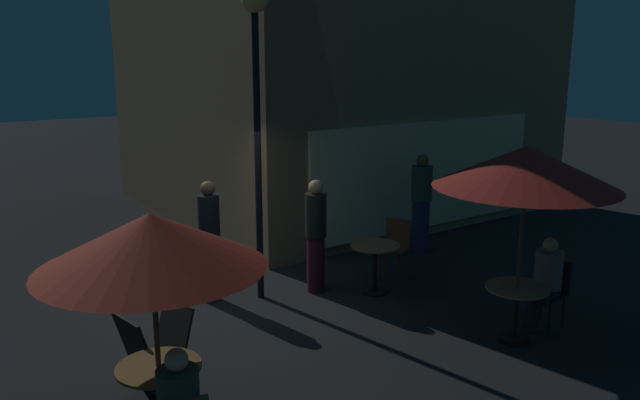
{
  "coord_description": "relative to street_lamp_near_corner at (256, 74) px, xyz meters",
  "views": [
    {
      "loc": [
        -3.71,
        -7.88,
        3.55
      ],
      "look_at": [
        1.66,
        -0.36,
        1.43
      ],
      "focal_mm": 35.55,
      "sensor_mm": 36.0,
      "label": 1
    }
  ],
  "objects": [
    {
      "name": "ground_plane",
      "position": [
        -0.78,
        0.07,
        -3.29
      ],
      "size": [
        60.0,
        60.0,
        0.0
      ],
      "primitive_type": "plane",
      "color": "black"
    },
    {
      "name": "cafe_building",
      "position": [
        3.38,
        3.29,
        0.75
      ],
      "size": [
        8.16,
        7.52,
        8.09
      ],
      "color": "#9B7D55",
      "rests_on": "ground"
    },
    {
      "name": "street_lamp_near_corner",
      "position": [
        0.0,
        0.0,
        0.0
      ],
      "size": [
        0.37,
        0.37,
        4.47
      ],
      "color": "black",
      "rests_on": "ground"
    },
    {
      "name": "menu_sandwich_board",
      "position": [
        -2.33,
        -1.81,
        -2.8
      ],
      "size": [
        0.74,
        0.65,
        0.96
      ],
      "rotation": [
        0.0,
        0.0,
        0.16
      ],
      "color": "black",
      "rests_on": "ground"
    },
    {
      "name": "cafe_table_0",
      "position": [
        1.85,
        -3.18,
        -2.74
      ],
      "size": [
        0.79,
        0.79,
        0.73
      ],
      "color": "black",
      "rests_on": "ground"
    },
    {
      "name": "cafe_table_1",
      "position": [
        -2.6,
        -2.61,
        -2.72
      ],
      "size": [
        0.79,
        0.79,
        0.77
      ],
      "color": "black",
      "rests_on": "ground"
    },
    {
      "name": "cafe_table_2",
      "position": [
        1.5,
        -0.86,
        -2.72
      ],
      "size": [
        0.76,
        0.76,
        0.77
      ],
      "color": "black",
      "rests_on": "ground"
    },
    {
      "name": "patio_umbrella_0",
      "position": [
        1.85,
        -3.18,
        -1.05
      ],
      "size": [
        2.22,
        2.22,
        2.5
      ],
      "color": "black",
      "rests_on": "ground"
    },
    {
      "name": "patio_umbrella_1",
      "position": [
        -2.6,
        -2.61,
        -1.34
      ],
      "size": [
        2.04,
        2.04,
        2.21
      ],
      "color": "black",
      "rests_on": "ground"
    },
    {
      "name": "cafe_chair_0",
      "position": [
        2.63,
        -3.13,
        -2.74
      ],
      "size": [
        0.44,
        0.44,
        0.91
      ],
      "rotation": [
        0.0,
        0.0,
        -3.08
      ],
      "color": "black",
      "rests_on": "ground"
    },
    {
      "name": "cafe_chair_2",
      "position": [
        2.25,
        -0.5,
        -2.71
      ],
      "size": [
        0.55,
        0.55,
        0.95
      ],
      "rotation": [
        0.0,
        0.0,
        -2.69
      ],
      "color": "brown",
      "rests_on": "ground"
    },
    {
      "name": "patron_seated_0",
      "position": [
        2.49,
        -3.14,
        -2.59
      ],
      "size": [
        0.55,
        0.38,
        1.24
      ],
      "rotation": [
        0.0,
        0.0,
        -3.08
      ],
      "color": "#212228",
      "rests_on": "ground"
    },
    {
      "name": "patron_standing_2",
      "position": [
        -0.66,
        0.3,
        -2.37
      ],
      "size": [
        0.31,
        0.31,
        1.8
      ],
      "rotation": [
        0.0,
        0.0,
        4.57
      ],
      "color": "#5A3965",
      "rests_on": "ground"
    },
    {
      "name": "patron_standing_3",
      "position": [
        3.53,
        0.25,
        -2.38
      ],
      "size": [
        0.38,
        0.38,
        1.82
      ],
      "rotation": [
        0.0,
        0.0,
        3.43
      ],
      "color": "#282851",
      "rests_on": "ground"
    },
    {
      "name": "patron_standing_4",
      "position": [
        0.81,
        -0.28,
        -2.4
      ],
      "size": [
        0.32,
        0.32,
        1.75
      ],
      "rotation": [
        0.0,
        0.0,
        3.91
      ],
      "color": "#471425",
      "rests_on": "ground"
    }
  ]
}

